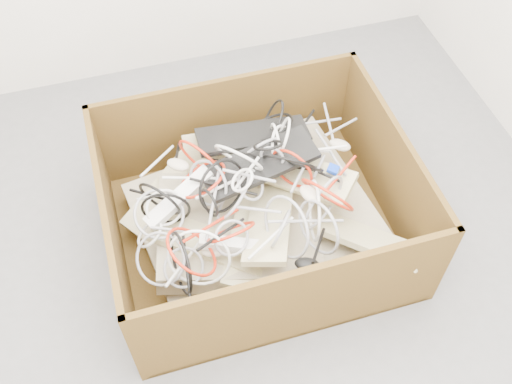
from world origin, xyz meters
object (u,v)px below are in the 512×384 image
object	(u,v)px
cardboard_box	(253,220)
power_strip_left	(179,198)
power_strip_right	(233,245)
vga_plug	(333,169)

from	to	relation	value
cardboard_box	power_strip_left	world-z (taller)	cardboard_box
power_strip_right	vga_plug	bearing A→B (deg)	41.15
cardboard_box	power_strip_right	distance (m)	0.33
power_strip_right	vga_plug	xyz separation A→B (m)	(0.48, 0.21, 0.04)
power_strip_right	vga_plug	world-z (taller)	vga_plug
power_strip_left	vga_plug	distance (m)	0.64
cardboard_box	vga_plug	world-z (taller)	cardboard_box
cardboard_box	power_strip_left	distance (m)	0.39
power_strip_right	vga_plug	size ratio (longest dim) A/B	5.77
cardboard_box	power_strip_right	world-z (taller)	cardboard_box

